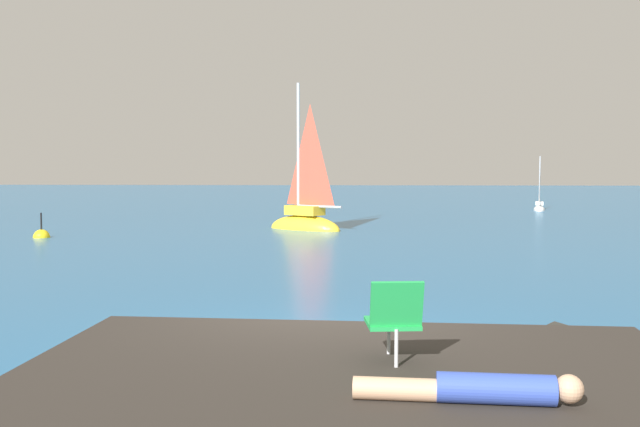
# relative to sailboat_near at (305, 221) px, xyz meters

# --- Properties ---
(ground_plane) EXTENTS (160.00, 160.00, 0.00)m
(ground_plane) POSITION_rel_sailboat_near_xyz_m (1.51, -18.46, -0.33)
(ground_plane) COLOR #236093
(shore_ledge) EXTENTS (6.38, 4.73, 0.63)m
(shore_ledge) POSITION_rel_sailboat_near_xyz_m (1.93, -21.47, -0.02)
(shore_ledge) COLOR #2D2823
(shore_ledge) RESTS_ON ground
(boulder_seaward) EXTENTS (0.88, 1.01, 0.73)m
(boulder_seaward) POSITION_rel_sailboat_near_xyz_m (3.59, -19.41, -0.33)
(boulder_seaward) COLOR #312A22
(boulder_seaward) RESTS_ON ground
(boulder_inland) EXTENTS (1.79, 1.87, 1.02)m
(boulder_inland) POSITION_rel_sailboat_near_xyz_m (4.54, -19.40, -0.33)
(boulder_inland) COLOR #2B2A24
(boulder_inland) RESTS_ON ground
(sailboat_near) EXTENTS (3.31, 2.72, 6.17)m
(sailboat_near) POSITION_rel_sailboat_near_xyz_m (0.00, 0.00, 0.00)
(sailboat_near) COLOR yellow
(sailboat_near) RESTS_ON ground
(sailboat_far) EXTENTS (0.94, 1.79, 3.25)m
(sailboat_far) POSITION_rel_sailboat_near_xyz_m (11.95, 12.30, -0.16)
(sailboat_far) COLOR white
(sailboat_far) RESTS_ON ground
(person_sunbather) EXTENTS (1.76, 0.32, 0.25)m
(person_sunbather) POSITION_rel_sailboat_near_xyz_m (2.89, -22.17, 0.41)
(person_sunbather) COLOR #334CB2
(person_sunbather) RESTS_ON shore_ledge
(beach_chair) EXTENTS (0.54, 0.64, 0.80)m
(beach_chair) POSITION_rel_sailboat_near_xyz_m (2.30, -21.05, 0.74)
(beach_chair) COLOR green
(beach_chair) RESTS_ON shore_ledge
(marker_buoy) EXTENTS (0.56, 0.56, 1.13)m
(marker_buoy) POSITION_rel_sailboat_near_xyz_m (-8.78, -3.56, -0.33)
(marker_buoy) COLOR yellow
(marker_buoy) RESTS_ON ground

